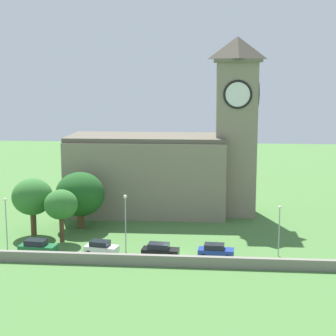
{
  "coord_description": "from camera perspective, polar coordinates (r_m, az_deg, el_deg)",
  "views": [
    {
      "loc": [
        5.11,
        -64.26,
        22.03
      ],
      "look_at": [
        -1.41,
        8.74,
        9.57
      ],
      "focal_mm": 58.67,
      "sensor_mm": 36.0,
      "label": 1
    }
  ],
  "objects": [
    {
      "name": "ground_plane",
      "position": [
        82.42,
        1.37,
        -5.86
      ],
      "size": [
        200.0,
        200.0,
        0.0
      ],
      "primitive_type": "plane",
      "color": "#477538"
    },
    {
      "name": "church",
      "position": [
        87.69,
        -0.01,
        0.53
      ],
      "size": [
        30.28,
        11.96,
        27.86
      ],
      "color": "gray",
      "rests_on": "ground"
    },
    {
      "name": "quay_barrier",
      "position": [
        64.82,
        0.3,
        -9.61
      ],
      "size": [
        49.1,
        0.7,
        1.29
      ],
      "primitive_type": "cube",
      "color": "gray",
      "rests_on": "ground"
    },
    {
      "name": "car_green",
      "position": [
        70.76,
        -13.42,
        -7.97
      ],
      "size": [
        4.74,
        2.62,
        1.85
      ],
      "color": "#1E6B38",
      "rests_on": "ground"
    },
    {
      "name": "car_white",
      "position": [
        69.26,
        -6.96,
        -8.21
      ],
      "size": [
        4.35,
        2.78,
        1.74
      ],
      "color": "silver",
      "rests_on": "ground"
    },
    {
      "name": "car_black",
      "position": [
        67.63,
        -0.84,
        -8.56
      ],
      "size": [
        4.62,
        2.46,
        1.79
      ],
      "color": "black",
      "rests_on": "ground"
    },
    {
      "name": "car_blue",
      "position": [
        67.92,
        4.96,
        -8.55
      ],
      "size": [
        4.42,
        2.31,
        1.71
      ],
      "color": "#233D9E",
      "rests_on": "ground"
    },
    {
      "name": "streetlamp_west_end",
      "position": [
        72.88,
        -16.5,
        -4.69
      ],
      "size": [
        0.44,
        0.44,
        6.66
      ],
      "color": "#9EA0A5",
      "rests_on": "ground"
    },
    {
      "name": "streetlamp_west_mid",
      "position": [
        68.63,
        -4.45,
        -4.83
      ],
      "size": [
        0.44,
        0.44,
        7.4
      ],
      "color": "#9EA0A5",
      "rests_on": "ground"
    },
    {
      "name": "streetlamp_central",
      "position": [
        68.61,
        11.5,
        -5.53
      ],
      "size": [
        0.44,
        0.44,
        6.35
      ],
      "color": "#9EA0A5",
      "rests_on": "ground"
    },
    {
      "name": "tree_by_tower",
      "position": [
        77.92,
        -13.91,
        -2.94
      ],
      "size": [
        5.62,
        5.62,
        8.01
      ],
      "color": "brown",
      "rests_on": "ground"
    },
    {
      "name": "tree_riverside_west",
      "position": [
        74.15,
        -11.06,
        -3.78
      ],
      "size": [
        4.43,
        4.43,
        7.09
      ],
      "color": "brown",
      "rests_on": "ground"
    },
    {
      "name": "tree_riverside_east",
      "position": [
        80.2,
        -9.13,
        -2.71
      ],
      "size": [
        7.07,
        7.07,
        8.25
      ],
      "color": "brown",
      "rests_on": "ground"
    }
  ]
}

